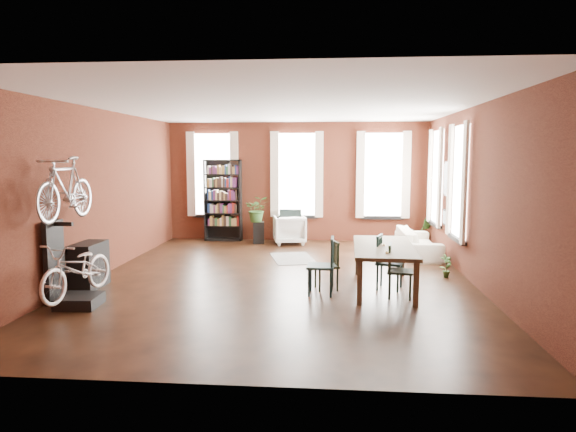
# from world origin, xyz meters

# --- Properties ---
(room) EXTENTS (9.00, 9.04, 3.22)m
(room) POSITION_xyz_m (0.25, 0.62, 2.14)
(room) COLOR black
(room) RESTS_ON ground
(dining_table) EXTENTS (1.09, 2.27, 0.76)m
(dining_table) POSITION_xyz_m (1.85, -0.54, 0.38)
(dining_table) COLOR brown
(dining_table) RESTS_ON ground
(dining_chair_a) EXTENTS (0.46, 0.46, 0.96)m
(dining_chair_a) POSITION_xyz_m (0.77, -0.98, 0.48)
(dining_chair_a) COLOR #1B3B3D
(dining_chair_a) RESTS_ON ground
(dining_chair_b) EXTENTS (0.47, 0.47, 0.83)m
(dining_chair_b) POSITION_xyz_m (0.86, -0.66, 0.42)
(dining_chair_b) COLOR black
(dining_chair_b) RESTS_ON ground
(dining_chair_c) EXTENTS (0.46, 0.46, 0.88)m
(dining_chair_c) POSITION_xyz_m (2.06, -1.07, 0.44)
(dining_chair_c) COLOR black
(dining_chair_c) RESTS_ON ground
(dining_chair_d) EXTENTS (0.53, 0.53, 0.93)m
(dining_chair_d) POSITION_xyz_m (1.95, -0.54, 0.47)
(dining_chair_d) COLOR #183635
(dining_chair_d) RESTS_ON ground
(bookshelf) EXTENTS (1.00, 0.32, 2.20)m
(bookshelf) POSITION_xyz_m (-2.00, 4.30, 1.10)
(bookshelf) COLOR black
(bookshelf) RESTS_ON ground
(white_armchair) EXTENTS (0.93, 0.89, 0.82)m
(white_armchair) POSITION_xyz_m (-0.16, 3.90, 0.41)
(white_armchair) COLOR white
(white_armchair) RESTS_ON ground
(cream_sofa) EXTENTS (0.61, 2.08, 0.81)m
(cream_sofa) POSITION_xyz_m (2.95, 2.60, 0.41)
(cream_sofa) COLOR beige
(cream_sofa) RESTS_ON ground
(striped_rug) EXTENTS (1.19, 1.57, 0.01)m
(striped_rug) POSITION_xyz_m (0.08, 1.95, 0.01)
(striped_rug) COLOR black
(striped_rug) RESTS_ON ground
(bike_trainer) EXTENTS (0.64, 0.64, 0.17)m
(bike_trainer) POSITION_xyz_m (-2.91, -2.01, 0.09)
(bike_trainer) COLOR black
(bike_trainer) RESTS_ON ground
(bike_wall_rack) EXTENTS (0.16, 0.60, 1.30)m
(bike_wall_rack) POSITION_xyz_m (-3.40, -1.80, 0.65)
(bike_wall_rack) COLOR black
(bike_wall_rack) RESTS_ON ground
(console_table) EXTENTS (0.40, 0.80, 0.80)m
(console_table) POSITION_xyz_m (-3.28, -0.90, 0.40)
(console_table) COLOR black
(console_table) RESTS_ON ground
(plant_stand) EXTENTS (0.33, 0.33, 0.57)m
(plant_stand) POSITION_xyz_m (-0.97, 3.88, 0.29)
(plant_stand) COLOR black
(plant_stand) RESTS_ON ground
(plant_by_sofa) EXTENTS (0.44, 0.75, 0.33)m
(plant_by_sofa) POSITION_xyz_m (3.37, 4.04, 0.16)
(plant_by_sofa) COLOR #2F5E25
(plant_by_sofa) RESTS_ON ground
(plant_small) EXTENTS (0.43, 0.51, 0.16)m
(plant_small) POSITION_xyz_m (3.12, 0.40, 0.08)
(plant_small) COLOR #335A24
(plant_small) RESTS_ON ground
(bicycle_floor) EXTENTS (0.69, 0.93, 1.62)m
(bicycle_floor) POSITION_xyz_m (-2.90, -2.04, 0.98)
(bicycle_floor) COLOR silver
(bicycle_floor) RESTS_ON bike_trainer
(bicycle_hung) EXTENTS (0.47, 1.00, 1.66)m
(bicycle_hung) POSITION_xyz_m (-3.15, -1.80, 2.13)
(bicycle_hung) COLOR #A5A8AD
(bicycle_hung) RESTS_ON bike_wall_rack
(plant_on_stand) EXTENTS (0.71, 0.76, 0.53)m
(plant_on_stand) POSITION_xyz_m (-1.00, 3.85, 0.84)
(plant_on_stand) COLOR #305B24
(plant_on_stand) RESTS_ON plant_stand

